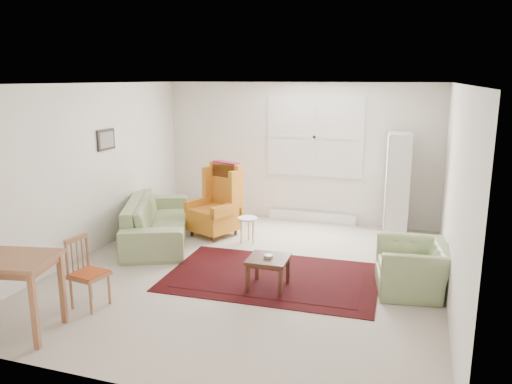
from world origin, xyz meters
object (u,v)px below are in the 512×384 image
(armchair, at_px, (413,263))
(coffee_table, at_px, (268,273))
(sofa, at_px, (157,211))
(desk_chair, at_px, (89,273))
(cabinet, at_px, (397,185))
(stool, at_px, (248,230))
(wingback_chair, at_px, (213,200))

(armchair, relative_size, coffee_table, 1.91)
(sofa, height_order, desk_chair, sofa)
(armchair, distance_m, coffee_table, 1.77)
(cabinet, bearing_deg, armchair, -86.99)
(desk_chair, bearing_deg, coffee_table, -48.88)
(sofa, relative_size, cabinet, 1.36)
(cabinet, bearing_deg, desk_chair, -134.61)
(stool, xyz_separation_m, desk_chair, (-0.96, -2.73, 0.20))
(stool, height_order, desk_chair, desk_chair)
(sofa, xyz_separation_m, armchair, (3.96, -0.82, -0.10))
(wingback_chair, relative_size, coffee_table, 2.46)
(stool, relative_size, desk_chair, 0.51)
(armchair, bearing_deg, desk_chair, -73.90)
(coffee_table, bearing_deg, sofa, 150.43)
(stool, bearing_deg, coffee_table, -62.56)
(cabinet, bearing_deg, wingback_chair, -167.09)
(sofa, xyz_separation_m, desk_chair, (0.48, -2.42, -0.06))
(coffee_table, bearing_deg, stool, 117.44)
(desk_chair, bearing_deg, cabinet, -31.01)
(cabinet, relative_size, desk_chair, 2.10)
(wingback_chair, bearing_deg, cabinet, 40.56)
(stool, bearing_deg, wingback_chair, 164.85)
(wingback_chair, height_order, stool, wingback_chair)
(armchair, relative_size, stool, 2.26)
(coffee_table, bearing_deg, desk_chair, -147.38)
(wingback_chair, relative_size, cabinet, 0.71)
(stool, xyz_separation_m, cabinet, (2.21, 1.11, 0.65))
(wingback_chair, height_order, cabinet, cabinet)
(armchair, height_order, stool, armchair)
(coffee_table, bearing_deg, wingback_chair, 130.03)
(cabinet, height_order, desk_chair, cabinet)
(armchair, height_order, wingback_chair, wingback_chair)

